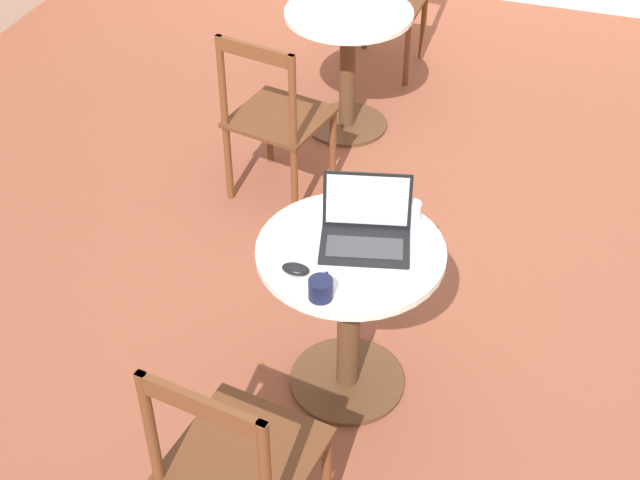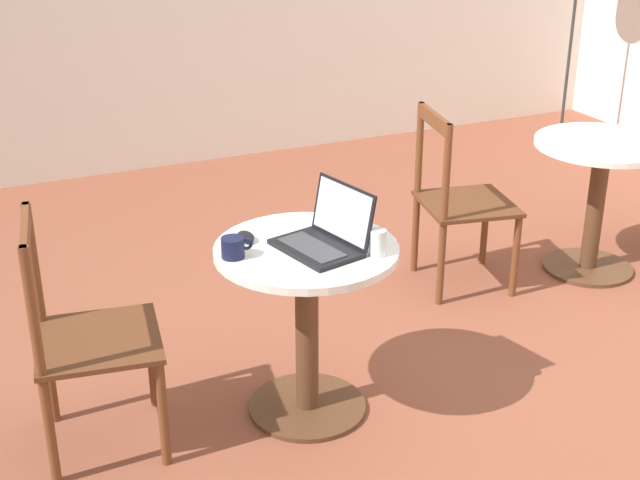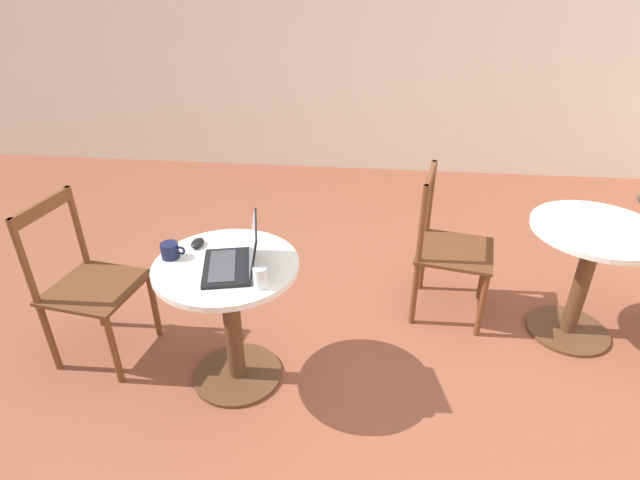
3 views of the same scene
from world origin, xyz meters
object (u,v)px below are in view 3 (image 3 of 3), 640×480
object	(u,v)px
drinking_glass	(260,278)
cafe_table_mid	(588,262)
mug	(170,251)
chair_mid_left	(447,248)
cafe_table_near	(230,301)
chair_near_left	(87,284)
laptop	(235,259)
mouse	(198,243)

from	to	relation	value
drinking_glass	cafe_table_mid	bearing A→B (deg)	23.96
mug	chair_mid_left	bearing A→B (deg)	26.28
cafe_table_near	chair_mid_left	distance (m)	1.35
chair_near_left	laptop	world-z (taller)	laptop
chair_near_left	chair_mid_left	xyz separation A→B (m)	(1.96, 0.60, 0.00)
cafe_table_near	mug	distance (m)	0.38
chair_mid_left	mouse	bearing A→B (deg)	-156.48
chair_mid_left	mouse	distance (m)	1.47
mug	cafe_table_near	bearing A→B (deg)	-4.97
chair_near_left	mug	xyz separation A→B (m)	(0.54, -0.10, 0.30)
cafe_table_mid	chair_mid_left	xyz separation A→B (m)	(-0.75, 0.15, -0.04)
cafe_table_near	mouse	bearing A→B (deg)	141.59
mug	cafe_table_mid	bearing A→B (deg)	14.22
chair_mid_left	mug	xyz separation A→B (m)	(-1.41, -0.70, 0.30)
cafe_table_mid	laptop	xyz separation A→B (m)	(-1.83, -0.61, 0.27)
cafe_table_near	cafe_table_mid	world-z (taller)	same
laptop	drinking_glass	size ratio (longest dim) A/B	3.76
mouse	mug	bearing A→B (deg)	-126.61
cafe_table_near	mouse	world-z (taller)	mouse
cafe_table_near	mug	bearing A→B (deg)	175.03
mouse	drinking_glass	distance (m)	0.51
cafe_table_near	laptop	xyz separation A→B (m)	(0.06, -0.04, 0.27)
cafe_table_mid	mouse	size ratio (longest dim) A/B	7.14
chair_near_left	chair_mid_left	size ratio (longest dim) A/B	1.00
chair_mid_left	drinking_glass	size ratio (longest dim) A/B	9.25
cafe_table_mid	mug	distance (m)	2.25
chair_near_left	chair_mid_left	bearing A→B (deg)	17.02
cafe_table_mid	chair_mid_left	bearing A→B (deg)	168.64
laptop	chair_mid_left	bearing A→B (deg)	35.09
mouse	mug	world-z (taller)	mug
mouse	mug	size ratio (longest dim) A/B	0.84
chair_near_left	drinking_glass	xyz separation A→B (m)	(1.02, -0.30, 0.31)
cafe_table_mid	chair_near_left	xyz separation A→B (m)	(-2.71, -0.45, -0.04)
cafe_table_near	laptop	distance (m)	0.27
laptop	mug	distance (m)	0.34
cafe_table_mid	cafe_table_near	bearing A→B (deg)	-163.14
cafe_table_mid	drinking_glass	world-z (taller)	drinking_glass
drinking_glass	chair_mid_left	bearing A→B (deg)	43.86
chair_mid_left	laptop	world-z (taller)	laptop
cafe_table_near	chair_mid_left	size ratio (longest dim) A/B	0.78
cafe_table_mid	mouse	distance (m)	2.13
cafe_table_mid	laptop	distance (m)	1.95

